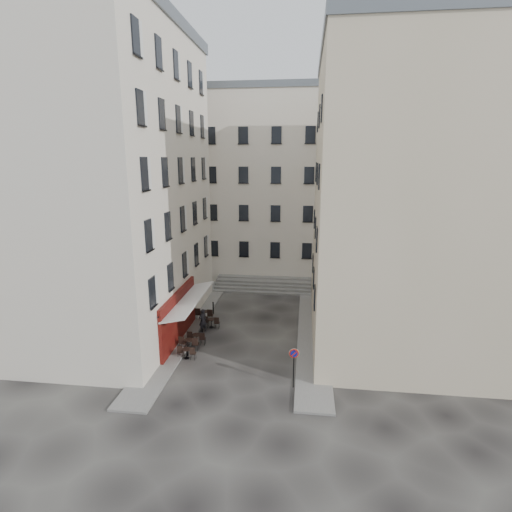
% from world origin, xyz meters
% --- Properties ---
extents(ground, '(90.00, 90.00, 0.00)m').
position_xyz_m(ground, '(0.00, 0.00, 0.00)').
color(ground, black).
rests_on(ground, ground).
extents(sidewalk_left, '(2.00, 22.00, 0.12)m').
position_xyz_m(sidewalk_left, '(-4.50, 4.00, 0.06)').
color(sidewalk_left, slate).
rests_on(sidewalk_left, ground).
extents(sidewalk_right, '(2.00, 18.00, 0.12)m').
position_xyz_m(sidewalk_right, '(4.50, 3.00, 0.06)').
color(sidewalk_right, slate).
rests_on(sidewalk_right, ground).
extents(building_left, '(12.20, 16.20, 20.60)m').
position_xyz_m(building_left, '(-10.50, 3.00, 10.31)').
color(building_left, beige).
rests_on(building_left, ground).
extents(building_right, '(12.20, 14.20, 18.60)m').
position_xyz_m(building_right, '(10.50, 3.50, 9.31)').
color(building_right, '#BDAF8D').
rests_on(building_right, ground).
extents(building_back, '(18.20, 10.20, 18.60)m').
position_xyz_m(building_back, '(-1.00, 19.00, 9.31)').
color(building_back, beige).
rests_on(building_back, ground).
extents(cafe_storefront, '(1.74, 7.30, 3.50)m').
position_xyz_m(cafe_storefront, '(-4.32, 1.00, 1.88)').
color(cafe_storefront, '#460A0A').
rests_on(cafe_storefront, ground).
extents(stone_steps, '(9.00, 3.15, 0.80)m').
position_xyz_m(stone_steps, '(0.00, 12.57, 0.40)').
color(stone_steps, '#5D5B58').
rests_on(stone_steps, ground).
extents(bollard_near, '(0.12, 0.12, 0.98)m').
position_xyz_m(bollard_near, '(-3.25, -1.00, 0.53)').
color(bollard_near, black).
rests_on(bollard_near, ground).
extents(bollard_mid, '(0.12, 0.12, 0.98)m').
position_xyz_m(bollard_mid, '(-3.25, 2.50, 0.53)').
color(bollard_mid, black).
rests_on(bollard_mid, ground).
extents(bollard_far, '(0.12, 0.12, 0.98)m').
position_xyz_m(bollard_far, '(-3.25, 6.00, 0.53)').
color(bollard_far, black).
rests_on(bollard_far, ground).
extents(no_parking_sign, '(0.51, 0.11, 2.25)m').
position_xyz_m(no_parking_sign, '(3.40, -3.73, 1.59)').
color(no_parking_sign, black).
rests_on(no_parking_sign, ground).
extents(bistro_table_a, '(1.15, 0.54, 0.81)m').
position_xyz_m(bistro_table_a, '(-3.20, -1.36, 0.42)').
color(bistro_table_a, black).
rests_on(bistro_table_a, ground).
extents(bistro_table_b, '(1.28, 0.60, 0.90)m').
position_xyz_m(bistro_table_b, '(-3.38, -0.22, 0.46)').
color(bistro_table_b, black).
rests_on(bistro_table_b, ground).
extents(bistro_table_c, '(1.21, 0.57, 0.85)m').
position_xyz_m(bistro_table_c, '(-3.13, 0.65, 0.44)').
color(bistro_table_c, black).
rests_on(bistro_table_c, ground).
extents(bistro_table_d, '(1.22, 0.57, 0.86)m').
position_xyz_m(bistro_table_d, '(-2.76, 3.33, 0.44)').
color(bistro_table_d, black).
rests_on(bistro_table_d, ground).
extents(bistro_table_e, '(1.36, 0.64, 0.96)m').
position_xyz_m(bistro_table_e, '(-3.59, 4.54, 0.49)').
color(bistro_table_e, black).
rests_on(bistro_table_e, ground).
extents(pedestrian, '(0.73, 0.73, 1.71)m').
position_xyz_m(pedestrian, '(-3.20, 2.59, 0.85)').
color(pedestrian, black).
rests_on(pedestrian, ground).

